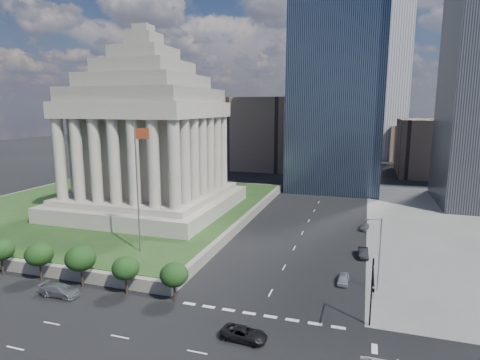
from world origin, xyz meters
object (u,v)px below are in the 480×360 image
at_px(parked_sedan_mid, 363,253).
at_px(parked_sedan_far, 364,227).
at_px(street_lamp_north, 378,250).
at_px(war_memorial, 147,121).
at_px(suv_grey, 60,290).
at_px(flagpole, 138,181).
at_px(parked_sedan_near, 343,279).
at_px(traffic_signal_ne, 372,289).
at_px(pickup_truck, 244,334).

relative_size(parked_sedan_mid, parked_sedan_far, 1.17).
relative_size(street_lamp_north, parked_sedan_far, 2.69).
xyz_separation_m(war_memorial, suv_grey, (8.04, -37.12, -20.61)).
height_order(flagpole, parked_sedan_far, flagpole).
xyz_separation_m(war_memorial, parked_sedan_mid, (45.50, -10.79, -20.68)).
xyz_separation_m(parked_sedan_near, parked_sedan_mid, (2.50, 11.35, 0.07)).
bearing_deg(street_lamp_north, war_memorial, 154.08).
xyz_separation_m(traffic_signal_ne, parked_sedan_mid, (-1.00, 23.52, -4.53)).
xyz_separation_m(suv_grey, parked_sedan_mid, (37.46, 26.34, -0.07)).
bearing_deg(suv_grey, street_lamp_north, -70.88).
height_order(parked_sedan_near, parked_sedan_mid, parked_sedan_mid).
relative_size(suv_grey, parked_sedan_near, 1.44).
bearing_deg(parked_sedan_near, parked_sedan_mid, 78.49).
relative_size(suv_grey, parked_sedan_far, 1.46).
bearing_deg(war_memorial, parked_sedan_mid, -13.34).
bearing_deg(suv_grey, war_memorial, 11.56).
relative_size(pickup_truck, parked_sedan_mid, 1.14).
distance_m(flagpole, traffic_signal_ne, 36.69).
distance_m(flagpole, suv_grey, 18.47).
relative_size(pickup_truck, suv_grey, 0.92).
bearing_deg(parked_sedan_near, war_memorial, 153.67).
height_order(flagpole, street_lamp_north, flagpole).
distance_m(parked_sedan_near, parked_sedan_far, 27.09).
relative_size(flagpole, pickup_truck, 4.02).
bearing_deg(parked_sedan_mid, suv_grey, -149.10).
height_order(suv_grey, parked_sedan_near, suv_grey).
distance_m(suv_grey, parked_sedan_mid, 45.80).
bearing_deg(parked_sedan_mid, parked_sedan_near, -106.63).
bearing_deg(suv_grey, traffic_signal_ne, -86.46).
bearing_deg(pickup_truck, parked_sedan_near, -23.31).
distance_m(street_lamp_north, pickup_truck, 21.86).
bearing_deg(parked_sedan_mid, street_lamp_north, -85.69).
bearing_deg(street_lamp_north, parked_sedan_far, 93.76).
distance_m(pickup_truck, suv_grey, 25.93).
relative_size(traffic_signal_ne, pickup_truck, 1.61).
distance_m(war_memorial, flagpole, 28.16).
bearing_deg(war_memorial, parked_sedan_far, 6.08).
bearing_deg(war_memorial, suv_grey, -77.79).
xyz_separation_m(flagpole, parked_sedan_near, (30.83, 1.86, -12.47)).
height_order(war_memorial, flagpole, war_memorial).
bearing_deg(street_lamp_north, pickup_truck, -129.27).
bearing_deg(pickup_truck, parked_sedan_mid, -17.60).
distance_m(flagpole, pickup_truck, 29.39).
distance_m(parked_sedan_mid, parked_sedan_far, 15.63).
bearing_deg(parked_sedan_mid, traffic_signal_ne, -91.77).
height_order(flagpole, suv_grey, flagpole).
xyz_separation_m(war_memorial, traffic_signal_ne, (46.50, -34.30, -16.15)).
bearing_deg(parked_sedan_near, pickup_truck, -116.89).
relative_size(war_memorial, traffic_signal_ne, 4.88).
relative_size(street_lamp_north, suv_grey, 1.84).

